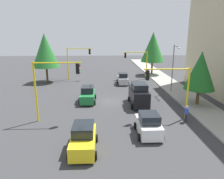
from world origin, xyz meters
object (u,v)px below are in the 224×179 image
tree_roadside_far (153,47)px  car_silver (123,79)px  traffic_signal_near_left (170,83)px  traffic_signal_near_right (53,80)px  tree_roadside_near (201,71)px  traffic_signal_far_left (137,60)px  delivery_van_black (139,95)px  car_green (88,95)px  tree_opposite_side (45,50)px  traffic_signal_far_right (77,57)px  pedestrian_crossing (186,113)px  street_lamp_curbside (174,64)px  car_yellow (83,139)px  car_white (148,125)px

tree_roadside_far → car_silver: (8.27, -7.00, -4.96)m
traffic_signal_near_left → traffic_signal_near_right: traffic_signal_near_right is taller
tree_roadside_far → tree_roadside_near: (20.00, 1.00, -1.58)m
traffic_signal_far_left → car_silver: traffic_signal_far_left is taller
traffic_signal_far_left → tree_roadside_near: bearing=16.9°
traffic_signal_far_left → delivery_van_black: bearing=-8.3°
traffic_signal_far_left → tree_roadside_far: 5.95m
car_silver → car_green: (9.62, -5.43, 0.00)m
tree_opposite_side → traffic_signal_far_left: bearing=96.9°
traffic_signal_far_right → pedestrian_crossing: size_ratio=3.53×
street_lamp_curbside → delivery_van_black: 8.34m
delivery_van_black → car_silver: bearing=-175.5°
traffic_signal_near_left → traffic_signal_near_right: (-0.00, -11.38, 0.45)m
traffic_signal_far_right → tree_roadside_near: 22.80m
traffic_signal_near_left → traffic_signal_far_right: 23.02m
traffic_signal_far_right → pedestrian_crossing: (20.87, 12.95, -3.31)m
traffic_signal_far_left → car_yellow: (25.63, -8.12, -2.85)m
traffic_signal_far_right → tree_roadside_near: size_ratio=0.92×
tree_roadside_far → tree_roadside_near: size_ratio=1.36×
traffic_signal_near_left → traffic_signal_near_right: 11.39m
traffic_signal_near_right → traffic_signal_far_left: (-20.00, 11.38, -0.47)m
pedestrian_crossing → street_lamp_curbside: bearing=169.2°
tree_opposite_side → pedestrian_crossing: 26.64m
car_silver → car_yellow: bearing=-13.1°
car_yellow → tree_opposite_side: bearing=-160.2°
traffic_signal_near_left → car_silver: 16.30m
traffic_signal_far_left → traffic_signal_far_right: size_ratio=0.88×
tree_opposite_side → car_white: size_ratio=2.38×
traffic_signal_near_right → traffic_signal_far_right: traffic_signal_far_right is taller
tree_roadside_far → car_green: size_ratio=2.19×
car_white → traffic_signal_near_right: bearing=-111.4°
street_lamp_curbside → pedestrian_crossing: 11.20m
traffic_signal_near_left → delivery_van_black: bearing=-153.2°
traffic_signal_near_right → tree_roadside_far: tree_roadside_far is taller
tree_roadside_far → delivery_van_black: bearing=-17.4°
traffic_signal_near_left → car_white: (3.38, -2.74, -2.88)m
car_yellow → tree_roadside_near: bearing=126.6°
car_silver → car_yellow: 21.93m
traffic_signal_near_right → car_yellow: size_ratio=1.47×
traffic_signal_far_right → car_white: traffic_signal_far_right is taller
car_yellow → pedestrian_crossing: 10.80m
delivery_van_black → pedestrian_crossing: 6.59m
car_green → street_lamp_curbside: bearing=106.1°
traffic_signal_far_left → car_white: size_ratio=1.46×
traffic_signal_far_right → tree_roadside_near: (16.00, 16.25, 0.05)m
traffic_signal_far_right → car_green: bearing=11.5°
traffic_signal_near_left → car_yellow: traffic_signal_near_left is taller
tree_opposite_side → car_white: 25.94m
street_lamp_curbside → pedestrian_crossing: (10.48, -2.00, -3.44)m
delivery_van_black → traffic_signal_near_left: bearing=26.8°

